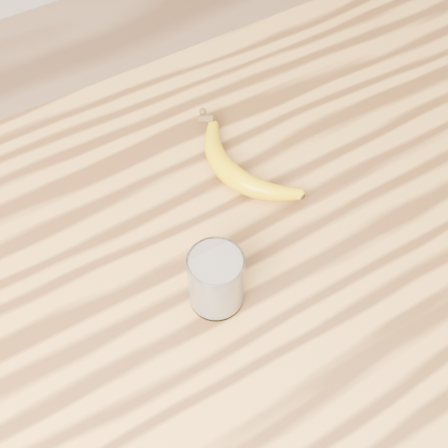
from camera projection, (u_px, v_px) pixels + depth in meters
table at (304, 240)px, 1.06m from camera, size 1.20×0.80×0.90m
smoothie_glass at (216, 280)px, 0.81m from camera, size 0.07×0.07×0.09m
banana at (231, 175)px, 0.95m from camera, size 0.16×0.30×0.04m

